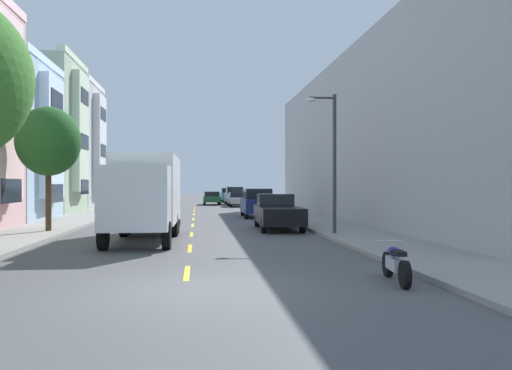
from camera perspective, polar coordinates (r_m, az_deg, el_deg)
name	(u,v)px	position (r m, az deg, el deg)	size (l,w,h in m)	color
ground_plane	(194,212)	(41.04, -6.89, -3.02)	(160.00, 160.00, 0.00)	#4C4C4F
sidewalk_left	(97,213)	(39.73, -17.22, -3.03)	(3.20, 120.00, 0.14)	gray
sidewalk_right	(287,212)	(39.63, 3.42, -3.03)	(3.20, 120.00, 0.14)	gray
lane_centerline_dashes	(194,217)	(35.55, -6.95, -3.50)	(0.14, 47.20, 0.01)	yellow
townhouse_fifth_dove_grey	(21,147)	(49.86, -24.70, 3.82)	(13.92, 7.43, 11.36)	#A8A8AD
apartment_block_opposite	(412,141)	(33.88, 16.93, 4.71)	(10.00, 36.00, 9.92)	#A8A8AD
street_tree_second	(48,142)	(24.92, -22.08, 4.49)	(2.83, 2.83, 5.58)	#47331E
street_lamp	(331,152)	(22.19, 8.30, 3.71)	(1.35, 0.28, 5.94)	#38383D
delivery_box_truck	(146,192)	(20.97, -12.16, -0.77)	(2.52, 7.62, 3.39)	white
parked_pickup_black	(278,212)	(25.45, 2.42, -3.07)	(2.15, 5.35, 1.73)	black
parked_pickup_teal	(229,195)	(64.90, -3.01, -1.14)	(2.07, 5.32, 1.73)	#195B60
parked_wagon_red	(157,197)	(58.53, -10.93, -1.30)	(1.82, 4.70, 1.50)	#AD1E1E
parked_sedan_silver	(237,199)	(51.17, -2.09, -1.56)	(1.91, 4.54, 1.43)	#B2B5BA
parked_suv_navy	(257,203)	(34.66, 0.13, -1.97)	(2.00, 4.82, 1.93)	navy
parked_suv_sky	(234,195)	(57.04, -2.43, -1.16)	(1.96, 4.81, 1.93)	#7A9EC6
moving_forest_sedan	(212,198)	(55.68, -4.94, -1.43)	(1.80, 4.50, 1.43)	#194C28
parked_motorcycle	(396,264)	(12.22, 15.27, -8.49)	(0.62, 2.05, 0.90)	black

